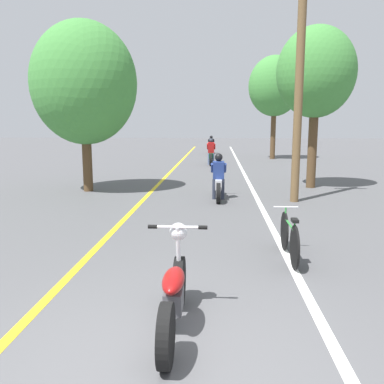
% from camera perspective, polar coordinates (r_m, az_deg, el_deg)
% --- Properties ---
extents(ground_plane, '(120.00, 120.00, 0.00)m').
position_cam_1_polar(ground_plane, '(4.23, -4.68, -23.33)').
color(ground_plane, '#515154').
extents(lane_stripe_center, '(0.14, 48.00, 0.01)m').
position_cam_1_polar(lane_stripe_center, '(16.52, -4.21, 1.64)').
color(lane_stripe_center, yellow).
rests_on(lane_stripe_center, ground).
extents(lane_stripe_edge, '(0.14, 48.00, 0.01)m').
position_cam_1_polar(lane_stripe_edge, '(16.42, 7.86, 1.53)').
color(lane_stripe_edge, white).
rests_on(lane_stripe_edge, ground).
extents(utility_pole, '(1.10, 0.24, 7.29)m').
position_cam_1_polar(utility_pole, '(12.30, 14.88, 16.06)').
color(utility_pole, brown).
rests_on(utility_pole, ground).
extents(roadside_tree_right_near, '(2.72, 2.45, 5.60)m').
position_cam_1_polar(roadside_tree_right_near, '(15.22, 17.01, 15.66)').
color(roadside_tree_right_near, '#513A23').
rests_on(roadside_tree_right_near, ground).
extents(roadside_tree_right_far, '(3.29, 2.96, 6.50)m').
position_cam_1_polar(roadside_tree_right_far, '(27.00, 11.52, 14.32)').
color(roadside_tree_right_far, '#513A23').
rests_on(roadside_tree_right_far, ground).
extents(roadside_tree_left, '(3.49, 3.14, 5.60)m').
position_cam_1_polar(roadside_tree_left, '(14.25, -14.93, 14.49)').
color(roadside_tree_left, '#513A23').
rests_on(roadside_tree_left, ground).
extents(motorcycle_foreground, '(0.72, 1.98, 1.10)m').
position_cam_1_polar(motorcycle_foreground, '(4.67, -2.53, -13.88)').
color(motorcycle_foreground, black).
rests_on(motorcycle_foreground, ground).
extents(motorcycle_rider_lead, '(0.50, 2.01, 1.40)m').
position_cam_1_polar(motorcycle_rider_lead, '(12.42, 3.73, 1.45)').
color(motorcycle_rider_lead, black).
rests_on(motorcycle_rider_lead, ground).
extents(motorcycle_rider_mid, '(0.50, 2.04, 1.46)m').
position_cam_1_polar(motorcycle_rider_mid, '(22.78, 2.69, 5.23)').
color(motorcycle_rider_mid, black).
rests_on(motorcycle_rider_mid, ground).
extents(motorcycle_rider_far, '(0.50, 1.98, 1.36)m').
position_cam_1_polar(motorcycle_rider_far, '(31.23, 2.70, 6.38)').
color(motorcycle_rider_far, black).
rests_on(motorcycle_rider_far, ground).
extents(bicycle_parked, '(0.44, 1.71, 0.82)m').
position_cam_1_polar(bicycle_parked, '(7.17, 13.50, -6.17)').
color(bicycle_parked, black).
rests_on(bicycle_parked, ground).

